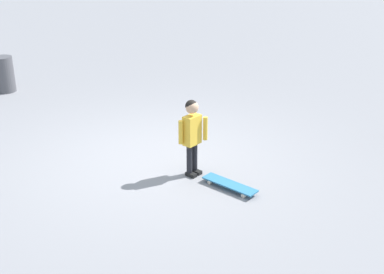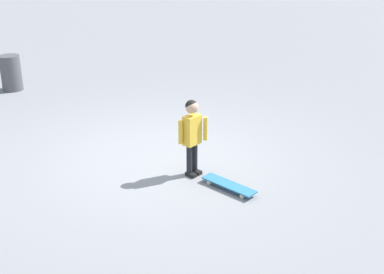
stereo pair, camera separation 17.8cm
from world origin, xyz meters
TOP-DOWN VIEW (x-y plane):
  - ground_plane at (0.00, 0.00)m, footprint 50.00×50.00m
  - child_person at (0.54, -0.52)m, footprint 0.38×0.28m
  - skateboard at (1.01, -0.94)m, footprint 0.70×0.66m
  - trash_bin at (-3.20, 3.28)m, footprint 0.41×0.41m

SIDE VIEW (x-z plane):
  - ground_plane at x=0.00m, z-range 0.00..0.00m
  - skateboard at x=1.01m, z-range 0.02..0.10m
  - trash_bin at x=-3.20m, z-range 0.00..0.72m
  - child_person at x=0.54m, z-range 0.13..1.19m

